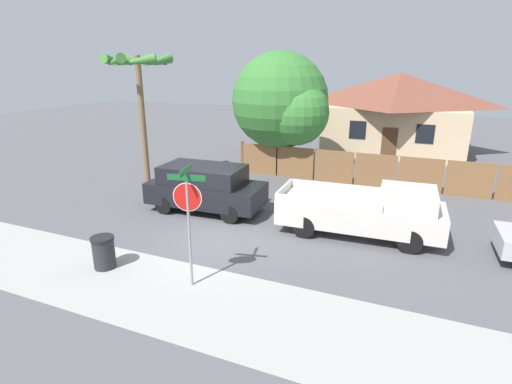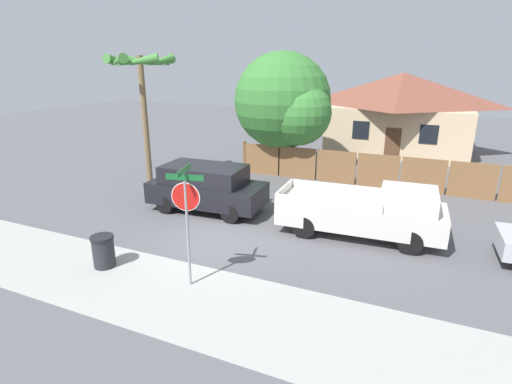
{
  "view_description": "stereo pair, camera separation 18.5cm",
  "coord_description": "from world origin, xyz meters",
  "px_view_note": "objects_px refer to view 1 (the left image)",
  "views": [
    {
      "loc": [
        6.23,
        -11.01,
        5.68
      ],
      "look_at": [
        1.27,
        0.59,
        1.6
      ],
      "focal_mm": 28.0,
      "sensor_mm": 36.0,
      "label": 1
    },
    {
      "loc": [
        6.4,
        -10.93,
        5.68
      ],
      "look_at": [
        1.27,
        0.59,
        1.6
      ],
      "focal_mm": 28.0,
      "sensor_mm": 36.0,
      "label": 2
    }
  ],
  "objects_px": {
    "stop_sign": "(188,207)",
    "trash_bin": "(104,252)",
    "orange_pickup": "(366,211)",
    "palm_tree": "(138,73)",
    "oak_tree": "(283,103)",
    "red_suv": "(205,187)",
    "house": "(397,111)"
  },
  "relations": [
    {
      "from": "house",
      "to": "stop_sign",
      "type": "height_order",
      "value": "house"
    },
    {
      "from": "orange_pickup",
      "to": "red_suv",
      "type": "bearing_deg",
      "value": 177.28
    },
    {
      "from": "oak_tree",
      "to": "red_suv",
      "type": "xyz_separation_m",
      "value": [
        -0.82,
        -6.83,
        -2.7
      ]
    },
    {
      "from": "palm_tree",
      "to": "stop_sign",
      "type": "relative_size",
      "value": 1.88
    },
    {
      "from": "stop_sign",
      "to": "trash_bin",
      "type": "xyz_separation_m",
      "value": [
        -2.85,
        -0.16,
        -1.74
      ]
    },
    {
      "from": "house",
      "to": "red_suv",
      "type": "xyz_separation_m",
      "value": [
        -5.84,
        -15.25,
        -1.66
      ]
    },
    {
      "from": "orange_pickup",
      "to": "house",
      "type": "bearing_deg",
      "value": 88.73
    },
    {
      "from": "red_suv",
      "to": "orange_pickup",
      "type": "height_order",
      "value": "red_suv"
    },
    {
      "from": "house",
      "to": "oak_tree",
      "type": "relative_size",
      "value": 1.47
    },
    {
      "from": "oak_tree",
      "to": "orange_pickup",
      "type": "distance_m",
      "value": 9.16
    },
    {
      "from": "house",
      "to": "orange_pickup",
      "type": "distance_m",
      "value": 15.35
    },
    {
      "from": "oak_tree",
      "to": "orange_pickup",
      "type": "relative_size",
      "value": 1.14
    },
    {
      "from": "palm_tree",
      "to": "red_suv",
      "type": "distance_m",
      "value": 6.6
    },
    {
      "from": "red_suv",
      "to": "trash_bin",
      "type": "height_order",
      "value": "red_suv"
    },
    {
      "from": "oak_tree",
      "to": "orange_pickup",
      "type": "xyz_separation_m",
      "value": [
        5.44,
        -6.82,
        -2.8
      ]
    },
    {
      "from": "orange_pickup",
      "to": "stop_sign",
      "type": "distance_m",
      "value": 6.49
    },
    {
      "from": "house",
      "to": "orange_pickup",
      "type": "bearing_deg",
      "value": -88.43
    },
    {
      "from": "oak_tree",
      "to": "stop_sign",
      "type": "bearing_deg",
      "value": -81.92
    },
    {
      "from": "red_suv",
      "to": "stop_sign",
      "type": "bearing_deg",
      "value": -66.7
    },
    {
      "from": "trash_bin",
      "to": "house",
      "type": "bearing_deg",
      "value": 73.27
    },
    {
      "from": "oak_tree",
      "to": "palm_tree",
      "type": "height_order",
      "value": "oak_tree"
    },
    {
      "from": "oak_tree",
      "to": "orange_pickup",
      "type": "bearing_deg",
      "value": -51.42
    },
    {
      "from": "red_suv",
      "to": "house",
      "type": "bearing_deg",
      "value": 66.21
    },
    {
      "from": "oak_tree",
      "to": "red_suv",
      "type": "height_order",
      "value": "oak_tree"
    },
    {
      "from": "palm_tree",
      "to": "orange_pickup",
      "type": "height_order",
      "value": "palm_tree"
    },
    {
      "from": "house",
      "to": "trash_bin",
      "type": "bearing_deg",
      "value": -106.73
    },
    {
      "from": "house",
      "to": "orange_pickup",
      "type": "height_order",
      "value": "house"
    },
    {
      "from": "house",
      "to": "orange_pickup",
      "type": "xyz_separation_m",
      "value": [
        0.42,
        -15.24,
        -1.76
      ]
    },
    {
      "from": "palm_tree",
      "to": "red_suv",
      "type": "xyz_separation_m",
      "value": [
        4.55,
        -2.16,
        -4.26
      ]
    },
    {
      "from": "red_suv",
      "to": "palm_tree",
      "type": "bearing_deg",
      "value": 151.74
    },
    {
      "from": "oak_tree",
      "to": "palm_tree",
      "type": "bearing_deg",
      "value": -138.97
    },
    {
      "from": "palm_tree",
      "to": "trash_bin",
      "type": "bearing_deg",
      "value": -60.47
    }
  ]
}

